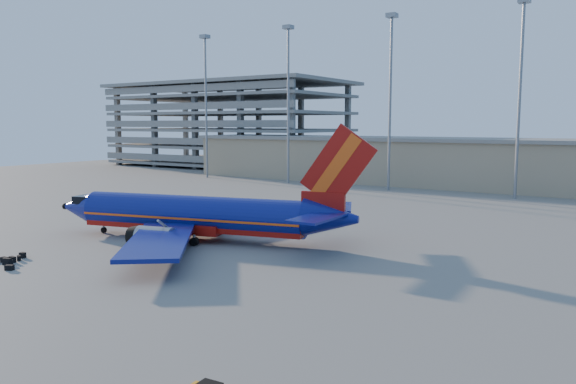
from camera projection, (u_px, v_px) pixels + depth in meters
name	position (u px, v px, depth m)	size (l,w,h in m)	color
ground	(241.00, 241.00, 52.69)	(220.00, 220.00, 0.00)	slate
terminal_building	(500.00, 163.00, 94.73)	(122.00, 16.00, 8.50)	gray
parking_garage	(229.00, 121.00, 146.54)	(62.00, 32.00, 21.40)	slate
light_mast_row	(451.00, 81.00, 85.93)	(101.60, 1.60, 28.65)	gray
aircraft_main	(200.00, 216.00, 52.85)	(31.88, 30.27, 11.00)	navy
luggage_pile	(9.00, 261.00, 44.26)	(4.13, 3.32, 0.52)	black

